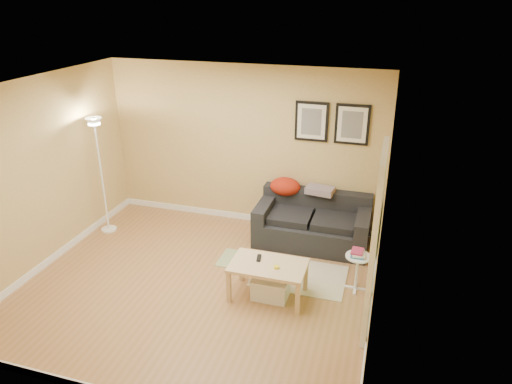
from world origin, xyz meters
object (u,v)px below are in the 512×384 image
book_stack (358,253)px  storage_bin (270,287)px  sofa (313,221)px  floor_lamp (102,180)px  side_table (357,273)px  coffee_table (268,280)px

book_stack → storage_bin: bearing=-144.4°
storage_bin → sofa: bearing=80.9°
storage_bin → book_stack: 1.20m
floor_lamp → sofa: bearing=9.6°
sofa → floor_lamp: bearing=-170.4°
side_table → floor_lamp: 4.10m
side_table → floor_lamp: bearing=173.0°
storage_bin → side_table: bearing=25.7°
sofa → floor_lamp: floor_lamp is taller
sofa → floor_lamp: (-3.24, -0.55, 0.51)m
coffee_table → book_stack: 1.19m
book_stack → floor_lamp: floor_lamp is taller
sofa → storage_bin: size_ratio=3.68×
side_table → storage_bin: bearing=-154.3°
coffee_table → floor_lamp: bearing=155.4°
coffee_table → book_stack: book_stack is taller
storage_bin → coffee_table: bearing=161.4°
coffee_table → floor_lamp: size_ratio=0.50×
storage_bin → floor_lamp: floor_lamp is taller
coffee_table → storage_bin: coffee_table is taller
sofa → coffee_table: size_ratio=1.80×
sofa → coffee_table: bearing=-100.5°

